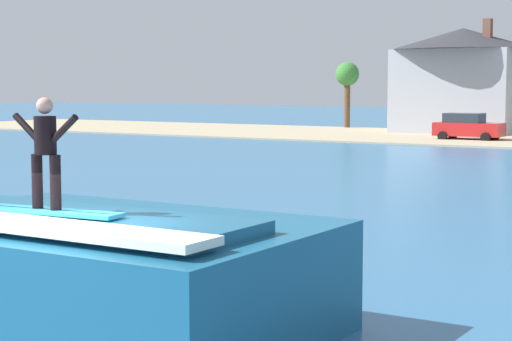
# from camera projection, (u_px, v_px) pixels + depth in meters

# --- Properties ---
(wave_crest) EXTENTS (6.65, 4.55, 1.92)m
(wave_crest) POSITION_uv_depth(u_px,v_px,m) (99.00, 274.00, 13.67)
(wave_crest) COLOR #1A5A7E
(wave_crest) RESTS_ON ground_plane
(surfboard) EXTENTS (2.33, 0.65, 0.06)m
(surfboard) POSITION_uv_depth(u_px,v_px,m) (51.00, 212.00, 13.01)
(surfboard) COLOR #33A5CC
(surfboard) RESTS_ON wave_crest
(surfer) EXTENTS (1.25, 0.32, 1.62)m
(surfer) POSITION_uv_depth(u_px,v_px,m) (46.00, 147.00, 12.96)
(surfer) COLOR black
(surfer) RESTS_ON surfboard
(car_near_shore) EXTENTS (4.50, 2.23, 1.86)m
(car_near_shore) POSITION_uv_depth(u_px,v_px,m) (468.00, 127.00, 60.27)
(car_near_shore) COLOR red
(car_near_shore) RESTS_ON ground_plane
(house_with_chimney) EXTENTS (11.24, 11.24, 8.64)m
(house_with_chimney) POSITION_uv_depth(u_px,v_px,m) (462.00, 75.00, 69.29)
(house_with_chimney) COLOR #9EA3AD
(house_with_chimney) RESTS_ON ground_plane
(tree_tall_bare) EXTENTS (2.02, 2.02, 5.66)m
(tree_tall_bare) POSITION_uv_depth(u_px,v_px,m) (347.00, 78.00, 76.63)
(tree_tall_bare) COLOR brown
(tree_tall_bare) RESTS_ON ground_plane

